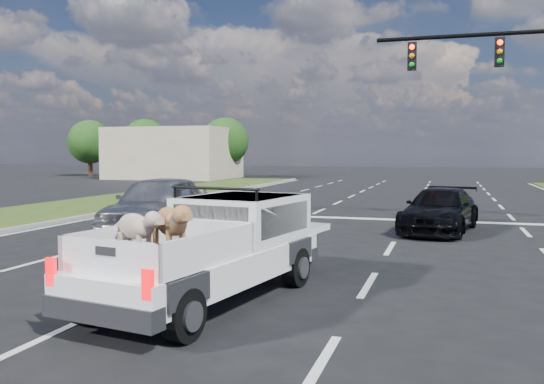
# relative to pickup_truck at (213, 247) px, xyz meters

# --- Properties ---
(ground) EXTENTS (160.00, 160.00, 0.00)m
(ground) POSITION_rel_pickup_truck_xyz_m (0.46, 1.72, -0.83)
(ground) COLOR black
(ground) RESTS_ON ground
(road_markings) EXTENTS (17.75, 60.00, 0.01)m
(road_markings) POSITION_rel_pickup_truck_xyz_m (0.46, 8.28, -0.82)
(road_markings) COLOR silver
(road_markings) RESTS_ON ground
(grass_median_left) EXTENTS (5.00, 60.00, 0.10)m
(grass_median_left) POSITION_rel_pickup_truck_xyz_m (-11.04, 7.72, -0.78)
(grass_median_left) COLOR #253E13
(grass_median_left) RESTS_ON ground
(curb_left) EXTENTS (0.15, 60.00, 0.14)m
(curb_left) POSITION_rel_pickup_truck_xyz_m (-8.59, 7.72, -0.76)
(curb_left) COLOR gray
(curb_left) RESTS_ON ground
(building_left) EXTENTS (10.00, 8.00, 4.40)m
(building_left) POSITION_rel_pickup_truck_xyz_m (-19.54, 37.72, 1.37)
(building_left) COLOR #C3B595
(building_left) RESTS_ON ground
(tree_far_a) EXTENTS (4.20, 4.20, 5.40)m
(tree_far_a) POSITION_rel_pickup_truck_xyz_m (-29.54, 39.72, 2.46)
(tree_far_a) COLOR #332114
(tree_far_a) RESTS_ON ground
(tree_far_b) EXTENTS (4.20, 4.20, 5.40)m
(tree_far_b) POSITION_rel_pickup_truck_xyz_m (-23.54, 39.72, 2.46)
(tree_far_b) COLOR #332114
(tree_far_b) RESTS_ON ground
(tree_far_c) EXTENTS (4.20, 4.20, 5.40)m
(tree_far_c) POSITION_rel_pickup_truck_xyz_m (-15.54, 39.72, 2.46)
(tree_far_c) COLOR #332114
(tree_far_c) RESTS_ON ground
(pickup_truck) EXTENTS (2.51, 4.98, 1.78)m
(pickup_truck) POSITION_rel_pickup_truck_xyz_m (0.00, 0.00, 0.00)
(pickup_truck) COLOR black
(pickup_truck) RESTS_ON ground
(silver_sedan) EXTENTS (2.62, 5.17, 1.69)m
(silver_sedan) POSITION_rel_pickup_truck_xyz_m (-4.28, 6.19, 0.01)
(silver_sedan) COLOR #ADAEB4
(silver_sedan) RESTS_ON ground
(black_coupe) EXTENTS (2.50, 4.59, 1.26)m
(black_coupe) POSITION_rel_pickup_truck_xyz_m (3.31, 9.12, -0.20)
(black_coupe) COLOR black
(black_coupe) RESTS_ON ground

